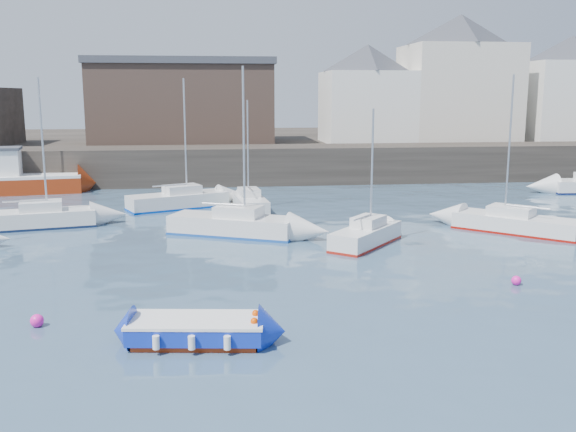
{
  "coord_description": "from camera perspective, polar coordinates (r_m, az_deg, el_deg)",
  "views": [
    {
      "loc": [
        -3.64,
        -17.86,
        7.21
      ],
      "look_at": [
        0.0,
        12.0,
        1.5
      ],
      "focal_mm": 40.0,
      "sensor_mm": 36.0,
      "label": 1
    }
  ],
  "objects": [
    {
      "name": "sailboat_e",
      "position": [
        37.86,
        -21.46,
        -0.17
      ],
      "size": [
        6.6,
        3.31,
        8.12
      ],
      "color": "silver",
      "rests_on": "ground"
    },
    {
      "name": "blue_dinghy",
      "position": [
        19.3,
        -8.13,
        -9.96
      ],
      "size": [
        4.15,
        2.31,
        0.76
      ],
      "color": "#932B0E",
      "rests_on": "ground"
    },
    {
      "name": "sailboat_b",
      "position": [
        33.47,
        -4.85,
        -0.75
      ],
      "size": [
        6.97,
        4.73,
        8.61
      ],
      "color": "silver",
      "rests_on": "ground"
    },
    {
      "name": "bldg_east_b",
      "position": [
        68.73,
        23.73,
        10.4
      ],
      "size": [
        11.88,
        11.88,
        9.95
      ],
      "color": "white",
      "rests_on": "land_strip"
    },
    {
      "name": "land_strip",
      "position": [
        71.19,
        -4.02,
        6.03
      ],
      "size": [
        90.0,
        32.0,
        2.8
      ],
      "primitive_type": "cube",
      "color": "#28231E",
      "rests_on": "ground"
    },
    {
      "name": "fishing_boat",
      "position": [
        51.67,
        -22.8,
        3.07
      ],
      "size": [
        8.68,
        4.33,
        5.5
      ],
      "color": "#932B0E",
      "rests_on": "ground"
    },
    {
      "name": "bldg_east_a",
      "position": [
        64.38,
        14.92,
        11.81
      ],
      "size": [
        13.36,
        13.36,
        11.8
      ],
      "color": "beige",
      "rests_on": "land_strip"
    },
    {
      "name": "quay_wall",
      "position": [
        53.3,
        -3.0,
        4.58
      ],
      "size": [
        90.0,
        5.0,
        3.0
      ],
      "primitive_type": "cube",
      "color": "#28231E",
      "rests_on": "ground"
    },
    {
      "name": "sailboat_d",
      "position": [
        36.12,
        19.58,
        -0.59
      ],
      "size": [
        6.1,
        5.94,
        8.23
      ],
      "color": "silver",
      "rests_on": "ground"
    },
    {
      "name": "sailboat_c",
      "position": [
        31.39,
        6.97,
        -1.67
      ],
      "size": [
        4.41,
        4.85,
        6.56
      ],
      "color": "silver",
      "rests_on": "ground"
    },
    {
      "name": "water",
      "position": [
        19.6,
        4.32,
        -10.86
      ],
      "size": [
        220.0,
        220.0,
        0.0
      ],
      "primitive_type": "plane",
      "color": "#2D4760",
      "rests_on": "ground"
    },
    {
      "name": "buoy_mid",
      "position": [
        26.33,
        19.61,
        -5.79
      ],
      "size": [
        0.38,
        0.38,
        0.38
      ],
      "primitive_type": "sphere",
      "color": "#FF1BA7",
      "rests_on": "ground"
    },
    {
      "name": "buoy_near",
      "position": [
        22.02,
        -21.38,
        -9.13
      ],
      "size": [
        0.42,
        0.42,
        0.42
      ],
      "primitive_type": "sphere",
      "color": "#FF1BA7",
      "rests_on": "ground"
    },
    {
      "name": "bldg_east_d",
      "position": [
        61.14,
        7.03,
        10.81
      ],
      "size": [
        11.14,
        11.14,
        8.95
      ],
      "color": "white",
      "rests_on": "land_strip"
    },
    {
      "name": "sailboat_h",
      "position": [
        41.88,
        -9.73,
        1.42
      ],
      "size": [
        6.68,
        4.42,
        8.23
      ],
      "color": "silver",
      "rests_on": "ground"
    },
    {
      "name": "sailboat_f",
      "position": [
        40.82,
        -3.43,
        1.24
      ],
      "size": [
        2.2,
        5.43,
        6.88
      ],
      "color": "silver",
      "rests_on": "ground"
    },
    {
      "name": "warehouse",
      "position": [
        60.91,
        -9.31,
        10.05
      ],
      "size": [
        16.4,
        10.4,
        7.6
      ],
      "color": "#3D2D26",
      "rests_on": "land_strip"
    },
    {
      "name": "buoy_far",
      "position": [
        38.78,
        -4.9,
        -0.01
      ],
      "size": [
        0.41,
        0.41,
        0.41
      ],
      "primitive_type": "sphere",
      "color": "#FF1BA7",
      "rests_on": "ground"
    }
  ]
}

